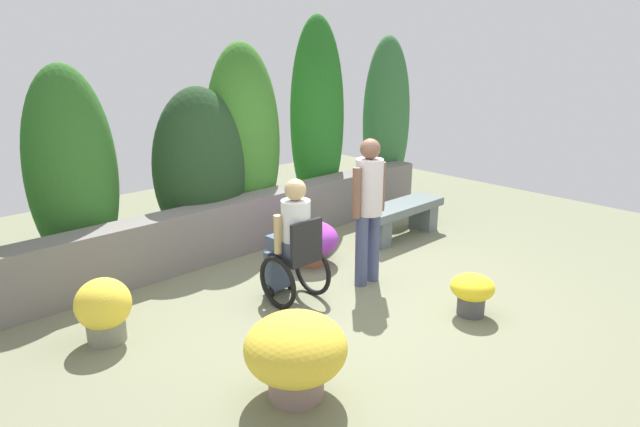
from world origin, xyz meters
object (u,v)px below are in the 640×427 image
object	(u,v)px
person_in_wheelchair	(293,245)
flower_pot_small_foreground	(296,353)
flower_pot_purple_near	(310,241)
flower_pot_red_accent	(472,291)
person_standing_companion	(369,202)
stone_bench	(401,215)
flower_pot_terracotta_by_wall	(104,309)

from	to	relation	value
person_in_wheelchair	flower_pot_small_foreground	bearing A→B (deg)	-125.80
flower_pot_purple_near	flower_pot_red_accent	size ratio (longest dim) A/B	1.60
person_in_wheelchair	person_standing_companion	world-z (taller)	person_standing_companion
person_standing_companion	flower_pot_small_foreground	xyz separation A→B (m)	(-1.97, -1.04, -0.57)
person_in_wheelchair	flower_pot_purple_near	distance (m)	1.11
flower_pot_red_accent	flower_pot_small_foreground	distance (m)	2.17
stone_bench	flower_pot_purple_near	distance (m)	1.59
person_in_wheelchair	flower_pot_red_accent	world-z (taller)	person_in_wheelchair
person_standing_companion	flower_pot_small_foreground	size ratio (longest dim) A/B	2.09
flower_pot_purple_near	flower_pot_terracotta_by_wall	size ratio (longest dim) A/B	1.15
flower_pot_red_accent	person_standing_companion	bearing A→B (deg)	98.49
flower_pot_terracotta_by_wall	flower_pot_small_foreground	size ratio (longest dim) A/B	0.77
stone_bench	flower_pot_purple_near	size ratio (longest dim) A/B	2.01
stone_bench	flower_pot_red_accent	size ratio (longest dim) A/B	3.22
flower_pot_purple_near	flower_pot_small_foreground	distance (m)	2.71
flower_pot_terracotta_by_wall	flower_pot_red_accent	size ratio (longest dim) A/B	1.39
flower_pot_small_foreground	person_in_wheelchair	bearing A→B (deg)	50.07
flower_pot_small_foreground	flower_pot_red_accent	bearing A→B (deg)	-5.17
flower_pot_terracotta_by_wall	flower_pot_red_accent	distance (m)	3.51
flower_pot_small_foreground	flower_pot_terracotta_by_wall	bearing A→B (deg)	111.76
person_in_wheelchair	flower_pot_terracotta_by_wall	distance (m)	1.90
flower_pot_terracotta_by_wall	person_standing_companion	bearing A→B (deg)	-15.96
stone_bench	flower_pot_small_foreground	xyz separation A→B (m)	(-3.48, -1.76, 0.06)
flower_pot_purple_near	flower_pot_small_foreground	bearing A→B (deg)	-134.64
flower_pot_red_accent	flower_pot_small_foreground	bearing A→B (deg)	174.83
stone_bench	flower_pot_terracotta_by_wall	xyz separation A→B (m)	(-4.20, 0.05, -0.00)
person_in_wheelchair	stone_bench	bearing A→B (deg)	15.50
flower_pot_terracotta_by_wall	flower_pot_small_foreground	distance (m)	1.95
flower_pot_purple_near	flower_pot_red_accent	world-z (taller)	flower_pot_purple_near
person_in_wheelchair	flower_pot_terracotta_by_wall	world-z (taller)	person_in_wheelchair
flower_pot_purple_near	flower_pot_red_accent	bearing A→B (deg)	-83.25
flower_pot_purple_near	flower_pot_red_accent	distance (m)	2.14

